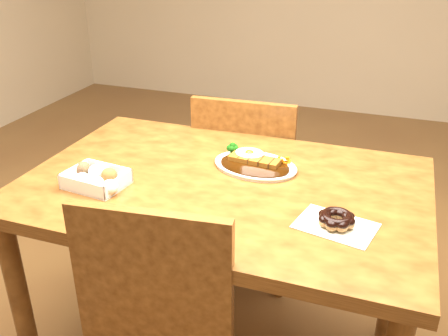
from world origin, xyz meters
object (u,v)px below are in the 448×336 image
(katsu_curry_plate, at_px, (254,163))
(donut_box, at_px, (94,178))
(table, at_px, (223,210))
(pon_de_ring, at_px, (336,220))
(chair_far, at_px, (249,182))

(katsu_curry_plate, bearing_deg, donut_box, -145.29)
(table, relative_size, donut_box, 6.12)
(table, distance_m, katsu_curry_plate, 0.18)
(katsu_curry_plate, distance_m, pon_de_ring, 0.40)
(chair_far, height_order, pon_de_ring, chair_far)
(chair_far, height_order, donut_box, chair_far)
(donut_box, bearing_deg, chair_far, 68.33)
(chair_far, bearing_deg, donut_box, 65.32)
(katsu_curry_plate, xyz_separation_m, donut_box, (-0.41, -0.28, 0.01))
(donut_box, distance_m, pon_de_ring, 0.71)
(pon_de_ring, bearing_deg, donut_box, -178.77)
(chair_far, distance_m, donut_box, 0.80)
(table, bearing_deg, pon_de_ring, -20.87)
(chair_far, bearing_deg, table, 95.18)
(table, height_order, donut_box, donut_box)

